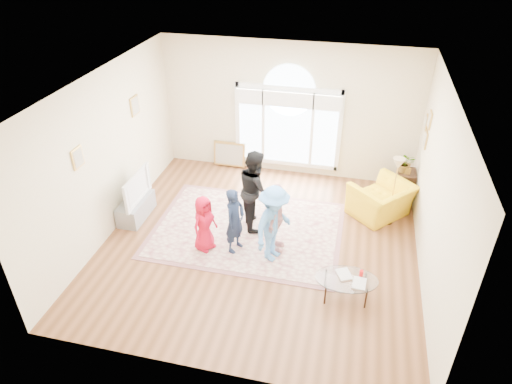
% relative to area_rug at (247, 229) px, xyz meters
% --- Properties ---
extents(ground, '(6.00, 6.00, 0.00)m').
position_rel_area_rug_xyz_m(ground, '(0.34, -0.37, -0.01)').
color(ground, brown).
rests_on(ground, ground).
extents(room_shell, '(6.00, 6.00, 6.00)m').
position_rel_area_rug_xyz_m(room_shell, '(0.35, 2.46, 1.56)').
color(room_shell, beige).
rests_on(room_shell, ground).
extents(area_rug, '(3.60, 2.60, 0.02)m').
position_rel_area_rug_xyz_m(area_rug, '(0.00, 0.00, 0.00)').
color(area_rug, beige).
rests_on(area_rug, ground).
extents(rug_border, '(3.80, 2.80, 0.01)m').
position_rel_area_rug_xyz_m(rug_border, '(0.00, 0.00, -0.00)').
color(rug_border, '#855555').
rests_on(rug_border, ground).
extents(tv_console, '(0.45, 1.00, 0.42)m').
position_rel_area_rug_xyz_m(tv_console, '(-2.41, -0.07, 0.20)').
color(tv_console, gray).
rests_on(tv_console, ground).
extents(television, '(0.17, 1.09, 0.63)m').
position_rel_area_rug_xyz_m(television, '(-2.40, -0.07, 0.73)').
color(television, black).
rests_on(television, tv_console).
extents(coffee_table, '(1.09, 0.75, 0.54)m').
position_rel_area_rug_xyz_m(coffee_table, '(2.06, -1.47, 0.39)').
color(coffee_table, silver).
rests_on(coffee_table, ground).
extents(armchair, '(1.52, 1.53, 0.75)m').
position_rel_area_rug_xyz_m(armchair, '(2.61, 1.17, 0.37)').
color(armchair, yellow).
rests_on(armchair, ground).
extents(side_cabinet, '(0.40, 0.50, 0.70)m').
position_rel_area_rug_xyz_m(side_cabinet, '(3.12, 1.95, 0.34)').
color(side_cabinet, black).
rests_on(side_cabinet, ground).
extents(floor_lamp, '(0.25, 0.25, 1.51)m').
position_rel_area_rug_xyz_m(floor_lamp, '(2.80, 0.93, 1.27)').
color(floor_lamp, black).
rests_on(floor_lamp, ground).
extents(plant_pedestal, '(0.20, 0.20, 0.70)m').
position_rel_area_rug_xyz_m(plant_pedestal, '(3.04, 1.93, 0.34)').
color(plant_pedestal, white).
rests_on(plant_pedestal, ground).
extents(potted_plant, '(0.41, 0.35, 0.45)m').
position_rel_area_rug_xyz_m(potted_plant, '(3.04, 1.93, 0.92)').
color(potted_plant, '#33722D').
rests_on(potted_plant, plant_pedestal).
extents(leaning_picture, '(0.80, 0.14, 0.62)m').
position_rel_area_rug_xyz_m(leaning_picture, '(-1.10, 2.53, -0.01)').
color(leaning_picture, tan).
rests_on(leaning_picture, ground).
extents(child_red, '(0.56, 0.66, 1.14)m').
position_rel_area_rug_xyz_m(child_red, '(-0.64, -0.76, 0.58)').
color(child_red, red).
rests_on(child_red, area_rug).
extents(child_navy, '(0.46, 0.56, 1.32)m').
position_rel_area_rug_xyz_m(child_navy, '(-0.07, -0.66, 0.67)').
color(child_navy, '#18233C').
rests_on(child_navy, area_rug).
extents(child_black, '(0.90, 1.00, 1.68)m').
position_rel_area_rug_xyz_m(child_black, '(0.12, 0.22, 0.85)').
color(child_black, black).
rests_on(child_black, area_rug).
extents(child_pink, '(0.36, 0.85, 1.44)m').
position_rel_area_rug_xyz_m(child_pink, '(0.66, -0.50, 0.73)').
color(child_pink, '#DC9B9E').
rests_on(child_pink, area_rug).
extents(child_blue, '(0.89, 1.12, 1.52)m').
position_rel_area_rug_xyz_m(child_blue, '(0.68, -0.74, 0.77)').
color(child_blue, '#5394E2').
rests_on(child_blue, area_rug).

